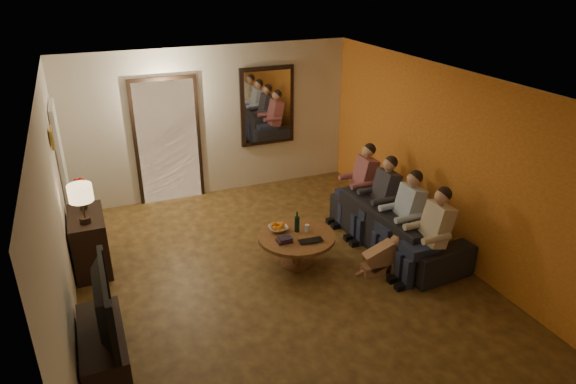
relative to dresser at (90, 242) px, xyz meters
name	(u,v)px	position (x,y,z in m)	size (l,w,h in m)	color
floor	(276,275)	(2.25, -1.14, -0.40)	(5.00, 6.00, 0.01)	#3B2510
ceiling	(274,82)	(2.25, -1.14, 2.20)	(5.00, 6.00, 0.01)	white
back_wall	(213,122)	(2.25, 1.86, 0.90)	(5.00, 0.02, 2.60)	beige
front_wall	(419,335)	(2.25, -4.14, 0.90)	(5.00, 0.02, 2.60)	beige
left_wall	(58,222)	(-0.25, -1.14, 0.90)	(0.02, 6.00, 2.60)	beige
right_wall	(440,159)	(4.75, -1.14, 0.90)	(0.02, 6.00, 2.60)	beige
orange_accent	(439,160)	(4.74, -1.14, 0.90)	(0.01, 6.00, 2.60)	#CF5E23
kitchen_doorway	(168,142)	(1.45, 1.84, 0.65)	(1.00, 0.06, 2.10)	#FFE0A5
door_trim	(168,142)	(1.45, 1.83, 0.65)	(1.12, 0.04, 2.22)	black
fridge_glimpse	(183,149)	(1.70, 1.85, 0.50)	(0.45, 0.03, 1.70)	silver
mirror_frame	(267,106)	(3.25, 1.82, 1.10)	(1.00, 0.05, 1.40)	black
mirror_glass	(268,106)	(3.25, 1.79, 1.10)	(0.86, 0.02, 1.26)	white
white_door	(64,172)	(-0.21, 1.16, 0.62)	(0.06, 0.85, 2.04)	white
framed_art	(52,138)	(-0.22, 0.16, 1.45)	(0.03, 0.28, 0.24)	#B28C33
art_canvas	(53,138)	(-0.21, 0.16, 1.45)	(0.01, 0.22, 0.18)	brown
dresser	(90,242)	(0.00, 0.00, 0.00)	(0.45, 0.90, 0.80)	black
table_lamp	(82,204)	(0.00, -0.22, 0.67)	(0.30, 0.30, 0.54)	beige
flower_vase	(81,194)	(0.00, 0.22, 0.62)	(0.14, 0.14, 0.44)	red
tv_stand	(103,347)	(0.00, -1.98, -0.20)	(0.45, 1.18, 0.39)	black
tv	(95,305)	(0.00, -1.98, 0.33)	(0.15, 1.18, 0.68)	black
sofa	(396,225)	(4.17, -1.07, -0.07)	(0.89, 2.28, 0.67)	black
person_a	(431,239)	(4.07, -1.97, 0.20)	(0.60, 0.40, 1.20)	tan
person_b	(404,219)	(4.07, -1.37, 0.20)	(0.60, 0.40, 1.20)	tan
person_c	(381,202)	(4.07, -0.77, 0.20)	(0.60, 0.40, 1.20)	tan
person_d	(361,187)	(4.07, -0.17, 0.20)	(0.60, 0.40, 1.20)	tan
dog	(381,255)	(3.57, -1.62, -0.12)	(0.56, 0.24, 0.56)	#A16A4A
coffee_table	(296,250)	(2.62, -0.98, -0.17)	(1.06, 1.06, 0.45)	brown
bowl	(278,229)	(2.44, -0.76, 0.08)	(0.26, 0.26, 0.06)	white
oranges	(278,224)	(2.44, -0.76, 0.15)	(0.20, 0.20, 0.08)	orange
wine_bottle	(297,221)	(2.67, -0.88, 0.21)	(0.07, 0.07, 0.31)	black
wine_glass	(307,228)	(2.80, -0.93, 0.10)	(0.06, 0.06, 0.10)	silver
book_stack	(284,239)	(2.40, -1.08, 0.09)	(0.20, 0.15, 0.07)	black
laptop	(312,243)	(2.72, -1.26, 0.06)	(0.33, 0.21, 0.03)	black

